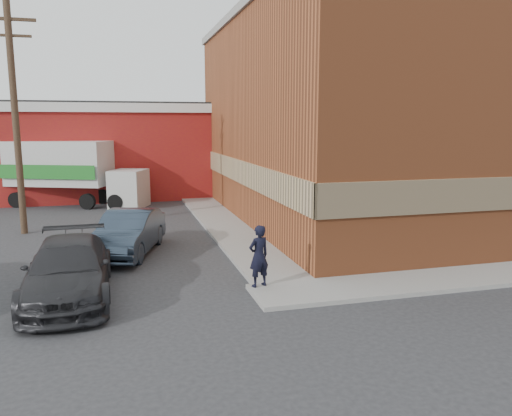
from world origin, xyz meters
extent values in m
plane|color=#28282B|center=(0.00, 0.00, 0.00)|extent=(90.00, 90.00, 0.00)
cube|color=#984B27|center=(8.50, 9.00, 4.50)|extent=(14.00, 18.00, 9.00)
cube|color=tan|center=(1.46, 9.00, 2.30)|extent=(0.08, 18.16, 1.00)
cube|color=gray|center=(8.50, 9.00, 9.18)|extent=(14.25, 18.25, 0.36)
cube|color=gray|center=(0.60, 9.00, 0.06)|extent=(1.80, 18.00, 0.12)
cube|color=maroon|center=(-6.00, 20.00, 2.50)|extent=(16.00, 8.00, 5.00)
cube|color=silver|center=(-6.00, 20.00, 5.25)|extent=(16.30, 8.30, 0.50)
cube|color=black|center=(-6.00, 20.00, 5.55)|extent=(16.00, 8.00, 0.10)
cylinder|color=#4B3825|center=(-7.50, 9.00, 4.50)|extent=(0.26, 0.26, 9.00)
cube|color=#4B3825|center=(-7.50, 9.00, 8.30)|extent=(2.00, 0.12, 0.12)
cube|color=#4B3825|center=(-7.50, 9.00, 7.70)|extent=(1.60, 0.10, 0.10)
imported|color=black|center=(-0.20, -0.25, 0.95)|extent=(0.70, 0.58, 1.66)
imported|color=#293545|center=(-3.46, 4.57, 0.74)|extent=(2.83, 4.76, 1.48)
imported|color=#262629|center=(-5.01, 0.50, 0.73)|extent=(2.11, 5.07, 1.46)
cube|color=beige|center=(-6.84, 16.00, 2.30)|extent=(5.83, 4.10, 2.35)
cube|color=#1D6F22|center=(-7.26, 14.99, 1.94)|extent=(4.83, 2.05, 0.72)
cube|color=beige|center=(-3.59, 14.63, 0.99)|extent=(2.27, 2.46, 1.99)
cylinder|color=black|center=(-9.02, 15.94, 0.41)|extent=(0.85, 0.56, 0.81)
cylinder|color=black|center=(-8.32, 17.60, 0.41)|extent=(0.85, 0.56, 0.81)
cylinder|color=black|center=(-5.36, 14.40, 0.41)|extent=(0.85, 0.56, 0.81)
cylinder|color=black|center=(-4.66, 16.06, 0.41)|extent=(0.85, 0.56, 0.81)
cylinder|color=black|center=(-3.95, 13.80, 0.41)|extent=(0.85, 0.56, 0.81)
cylinder|color=black|center=(-3.24, 15.47, 0.41)|extent=(0.85, 0.56, 0.81)
camera|label=1|loc=(-3.62, -12.53, 4.40)|focal=35.00mm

